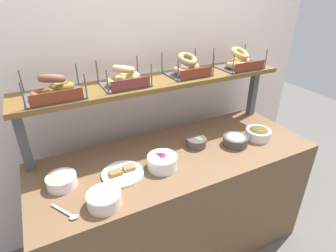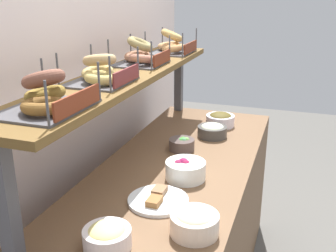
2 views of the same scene
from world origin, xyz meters
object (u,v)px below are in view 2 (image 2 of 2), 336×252
object	(u,v)px
bowl_chocolate_spread	(220,119)
bowl_tuna_salad	(212,130)
bowl_beet_salad	(185,169)
bagel_basket_sesame	(172,45)
bowl_egg_salad	(107,236)
bowl_potato_salad	(194,222)
bagel_basket_plain	(101,72)
bagel_basket_everything	(141,55)
serving_plate_white	(158,200)
bagel_basket_cinnamon_raisin	(46,96)
bowl_veggie_mix	(182,144)

from	to	relation	value
bowl_chocolate_spread	bowl_tuna_salad	world-z (taller)	bowl_chocolate_spread
bowl_beet_salad	bagel_basket_sesame	size ratio (longest dim) A/B	0.58
bowl_egg_salad	bagel_basket_sesame	size ratio (longest dim) A/B	0.52
bowl_beet_salad	bowl_chocolate_spread	xyz separation A→B (m)	(0.76, 0.00, -0.00)
bowl_potato_salad	bagel_basket_plain	world-z (taller)	bagel_basket_plain
bagel_basket_everything	bowl_potato_salad	bearing A→B (deg)	-146.28
bowl_chocolate_spread	bowl_egg_salad	size ratio (longest dim) A/B	1.09
bowl_tuna_salad	serving_plate_white	world-z (taller)	bowl_tuna_salad
bowl_beet_salad	bagel_basket_sesame	world-z (taller)	bagel_basket_sesame
bowl_beet_salad	bagel_basket_sesame	bearing A→B (deg)	22.39
bowl_potato_salad	bagel_basket_sesame	xyz separation A→B (m)	(1.19, 0.48, 0.43)
bagel_basket_cinnamon_raisin	bowl_veggie_mix	bearing A→B (deg)	-14.98
bowl_beet_salad	bagel_basket_everything	bearing A→B (deg)	44.06
bowl_chocolate_spread	serving_plate_white	xyz separation A→B (m)	(-1.00, 0.04, -0.03)
bowl_chocolate_spread	bagel_basket_everything	world-z (taller)	bagel_basket_everything
bowl_potato_salad	bowl_egg_salad	xyz separation A→B (m)	(-0.17, 0.25, -0.01)
bowl_egg_salad	bowl_veggie_mix	world-z (taller)	bowl_egg_salad
bowl_egg_salad	bowl_tuna_salad	size ratio (longest dim) A/B	0.95
bowl_chocolate_spread	bowl_tuna_salad	distance (m)	0.20
bowl_beet_salad	bagel_basket_everything	size ratio (longest dim) A/B	0.64
bowl_potato_salad	bagel_basket_cinnamon_raisin	xyz separation A→B (m)	(-0.10, 0.48, 0.43)
bagel_basket_everything	bagel_basket_sesame	bearing A→B (deg)	-4.02
bowl_egg_salad	bowl_tuna_salad	world-z (taller)	bowl_egg_salad
bowl_potato_salad	bagel_basket_plain	size ratio (longest dim) A/B	0.60
bowl_egg_salad	serving_plate_white	bearing A→B (deg)	-9.73
bagel_basket_everything	bagel_basket_sesame	size ratio (longest dim) A/B	0.91
bowl_veggie_mix	bagel_basket_cinnamon_raisin	distance (m)	0.95
bowl_veggie_mix	bagel_basket_cinnamon_raisin	bearing A→B (deg)	165.02
bowl_chocolate_spread	bowl_potato_salad	bearing A→B (deg)	-172.43
bowl_veggie_mix	bagel_basket_plain	xyz separation A→B (m)	(-0.40, 0.24, 0.44)
bowl_beet_salad	bagel_basket_everything	xyz separation A→B (m)	(0.37, 0.36, 0.44)
serving_plate_white	bagel_basket_everything	size ratio (longest dim) A/B	0.87
bowl_veggie_mix	bowl_tuna_salad	size ratio (longest dim) A/B	0.80
bowl_potato_salad	bagel_basket_everything	size ratio (longest dim) A/B	0.61
bowl_veggie_mix	bagel_basket_everything	world-z (taller)	bagel_basket_everything
bagel_basket_plain	bagel_basket_everything	size ratio (longest dim) A/B	1.01
bowl_tuna_salad	bagel_basket_plain	world-z (taller)	bagel_basket_plain
bowl_chocolate_spread	bagel_basket_plain	xyz separation A→B (m)	(-0.85, 0.35, 0.43)
bowl_potato_salad	bowl_egg_salad	size ratio (longest dim) A/B	1.06
bowl_chocolate_spread	bowl_veggie_mix	distance (m)	0.46
bagel_basket_everything	bagel_basket_plain	bearing A→B (deg)	-178.85
bagel_basket_everything	bowl_veggie_mix	bearing A→B (deg)	-102.45
bowl_tuna_salad	serving_plate_white	xyz separation A→B (m)	(-0.80, 0.04, -0.03)
bowl_beet_salad	bowl_tuna_salad	bearing A→B (deg)	0.57
bowl_egg_salad	bagel_basket_sesame	xyz separation A→B (m)	(1.36, 0.23, 0.44)
bowl_chocolate_spread	serving_plate_white	world-z (taller)	bowl_chocolate_spread
bowl_veggie_mix	serving_plate_white	xyz separation A→B (m)	(-0.55, -0.07, -0.02)
bowl_veggie_mix	bagel_basket_cinnamon_raisin	size ratio (longest dim) A/B	0.43
bowl_potato_salad	bagel_basket_everything	world-z (taller)	bagel_basket_everything
bowl_tuna_salad	bowl_egg_salad	bearing A→B (deg)	175.27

